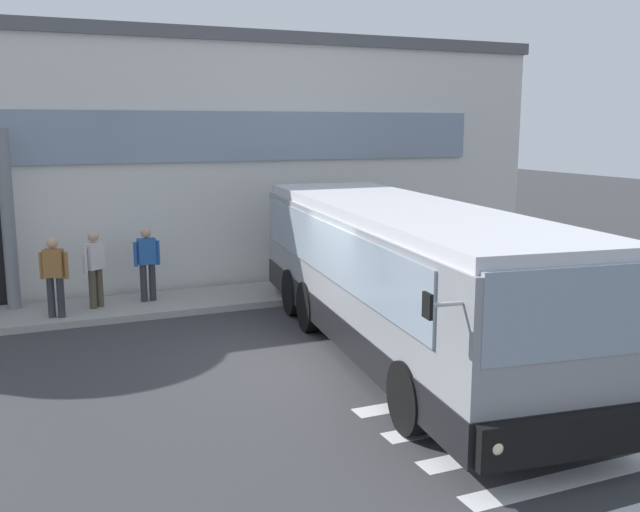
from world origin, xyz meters
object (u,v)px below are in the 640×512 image
object	(u,v)px
entry_support_column	(8,220)
safety_bollard_yellow	(353,282)
bus_main_foreground	(401,281)
passenger_by_doorway	(95,266)
passenger_at_curb_edge	(147,260)
passenger_near_column	(55,271)

from	to	relation	value
entry_support_column	safety_bollard_yellow	size ratio (longest dim) A/B	4.28
bus_main_foreground	passenger_by_doorway	distance (m)	6.88
bus_main_foreground	passenger_at_curb_edge	xyz separation A→B (m)	(-3.57, 5.15, -0.25)
passenger_at_curb_edge	safety_bollard_yellow	xyz separation A→B (m)	(4.51, -1.32, -0.63)
passenger_near_column	passenger_by_doorway	size ratio (longest dim) A/B	1.00
entry_support_column	passenger_by_doorway	distance (m)	2.03
bus_main_foreground	passenger_at_curb_edge	distance (m)	6.27
passenger_by_doorway	passenger_at_curb_edge	world-z (taller)	same
bus_main_foreground	passenger_by_doorway	bearing A→B (deg)	133.29
bus_main_foreground	passenger_near_column	world-z (taller)	bus_main_foreground
passenger_by_doorway	bus_main_foreground	bearing A→B (deg)	-46.71
bus_main_foreground	safety_bollard_yellow	distance (m)	4.04
passenger_at_curb_edge	safety_bollard_yellow	size ratio (longest dim) A/B	1.86
entry_support_column	safety_bollard_yellow	xyz separation A→B (m)	(7.30, -1.80, -1.63)
entry_support_column	passenger_by_doorway	size ratio (longest dim) A/B	2.30
passenger_near_column	safety_bollard_yellow	distance (m)	6.56
bus_main_foreground	passenger_near_column	distance (m)	7.15
entry_support_column	passenger_at_curb_edge	world-z (taller)	entry_support_column
passenger_near_column	entry_support_column	bearing A→B (deg)	125.74
passenger_near_column	safety_bollard_yellow	bearing A→B (deg)	-5.91
bus_main_foreground	passenger_by_doorway	xyz separation A→B (m)	(-4.71, 5.00, -0.25)
entry_support_column	passenger_at_curb_edge	xyz separation A→B (m)	(2.79, -0.48, -1.00)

